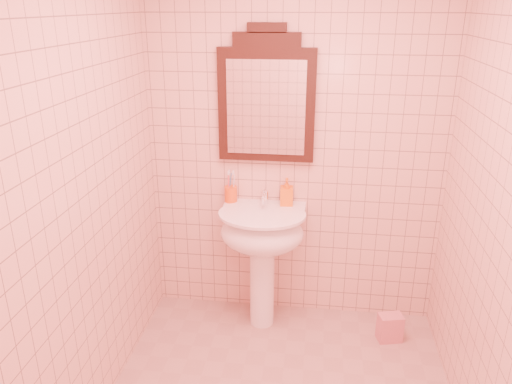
# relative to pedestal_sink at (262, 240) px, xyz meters

# --- Properties ---
(back_wall) EXTENTS (2.00, 0.02, 2.50)m
(back_wall) POSITION_rel_pedestal_sink_xyz_m (0.19, 0.23, 0.59)
(back_wall) COLOR beige
(back_wall) RESTS_ON floor
(pedestal_sink) EXTENTS (0.58, 0.58, 0.86)m
(pedestal_sink) POSITION_rel_pedestal_sink_xyz_m (0.00, 0.00, 0.00)
(pedestal_sink) COLOR white
(pedestal_sink) RESTS_ON floor
(faucet) EXTENTS (0.04, 0.16, 0.11)m
(faucet) POSITION_rel_pedestal_sink_xyz_m (0.00, 0.14, 0.26)
(faucet) COLOR white
(faucet) RESTS_ON pedestal_sink
(mirror) EXTENTS (0.63, 0.06, 0.88)m
(mirror) POSITION_rel_pedestal_sink_xyz_m (0.00, 0.20, 0.91)
(mirror) COLOR black
(mirror) RESTS_ON back_wall
(toothbrush_cup) EXTENTS (0.09, 0.09, 0.20)m
(toothbrush_cup) POSITION_rel_pedestal_sink_xyz_m (-0.24, 0.17, 0.26)
(toothbrush_cup) COLOR #E15312
(toothbrush_cup) RESTS_ON pedestal_sink
(soap_dispenser) EXTENTS (0.09, 0.09, 0.19)m
(soap_dispenser) POSITION_rel_pedestal_sink_xyz_m (0.15, 0.16, 0.30)
(soap_dispenser) COLOR orange
(soap_dispenser) RESTS_ON pedestal_sink
(towel) EXTENTS (0.18, 0.14, 0.19)m
(towel) POSITION_rel_pedestal_sink_xyz_m (0.89, -0.08, -0.57)
(towel) COLOR pink
(towel) RESTS_ON floor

